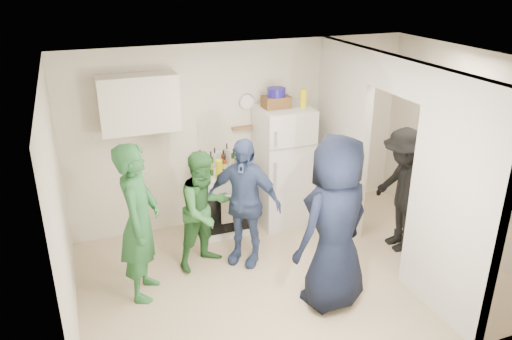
{
  "coord_description": "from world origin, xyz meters",
  "views": [
    {
      "loc": [
        -2.15,
        -4.5,
        3.42
      ],
      "look_at": [
        -0.3,
        0.4,
        1.25
      ],
      "focal_mm": 35.0,
      "sensor_mm": 36.0,
      "label": 1
    }
  ],
  "objects_px": {
    "yellow_cup_stack_top": "(303,99)",
    "person_nook": "(403,190)",
    "fridge": "(283,166)",
    "wicker_basket": "(276,102)",
    "blue_bowl": "(276,92)",
    "person_green_center": "(205,210)",
    "person_navy": "(335,224)",
    "person_green_left": "(139,222)",
    "person_denim": "(244,202)",
    "stove": "(224,201)"
  },
  "relations": [
    {
      "from": "stove",
      "to": "wicker_basket",
      "type": "relative_size",
      "value": 2.5
    },
    {
      "from": "person_green_left",
      "to": "person_green_center",
      "type": "distance_m",
      "value": 0.88
    },
    {
      "from": "yellow_cup_stack_top",
      "to": "person_nook",
      "type": "height_order",
      "value": "yellow_cup_stack_top"
    },
    {
      "from": "stove",
      "to": "person_denim",
      "type": "distance_m",
      "value": 0.91
    },
    {
      "from": "fridge",
      "to": "yellow_cup_stack_top",
      "type": "height_order",
      "value": "yellow_cup_stack_top"
    },
    {
      "from": "yellow_cup_stack_top",
      "to": "person_green_center",
      "type": "height_order",
      "value": "yellow_cup_stack_top"
    },
    {
      "from": "person_denim",
      "to": "wicker_basket",
      "type": "bearing_deg",
      "value": 89.95
    },
    {
      "from": "stove",
      "to": "person_green_left",
      "type": "bearing_deg",
      "value": -139.63
    },
    {
      "from": "person_denim",
      "to": "stove",
      "type": "bearing_deg",
      "value": 131.52
    },
    {
      "from": "fridge",
      "to": "blue_bowl",
      "type": "relative_size",
      "value": 6.94
    },
    {
      "from": "person_green_center",
      "to": "stove",
      "type": "bearing_deg",
      "value": 35.87
    },
    {
      "from": "yellow_cup_stack_top",
      "to": "person_green_left",
      "type": "height_order",
      "value": "yellow_cup_stack_top"
    },
    {
      "from": "wicker_basket",
      "to": "person_green_left",
      "type": "height_order",
      "value": "wicker_basket"
    },
    {
      "from": "person_green_center",
      "to": "person_nook",
      "type": "height_order",
      "value": "person_nook"
    },
    {
      "from": "person_green_left",
      "to": "yellow_cup_stack_top",
      "type": "bearing_deg",
      "value": -47.58
    },
    {
      "from": "blue_bowl",
      "to": "person_denim",
      "type": "height_order",
      "value": "blue_bowl"
    },
    {
      "from": "fridge",
      "to": "wicker_basket",
      "type": "relative_size",
      "value": 4.76
    },
    {
      "from": "wicker_basket",
      "to": "person_navy",
      "type": "bearing_deg",
      "value": -94.42
    },
    {
      "from": "blue_bowl",
      "to": "person_nook",
      "type": "relative_size",
      "value": 0.15
    },
    {
      "from": "yellow_cup_stack_top",
      "to": "person_green_center",
      "type": "distance_m",
      "value": 1.96
    },
    {
      "from": "person_navy",
      "to": "person_nook",
      "type": "xyz_separation_m",
      "value": [
        1.35,
        0.71,
        -0.15
      ]
    },
    {
      "from": "wicker_basket",
      "to": "person_navy",
      "type": "height_order",
      "value": "person_navy"
    },
    {
      "from": "person_nook",
      "to": "person_green_left",
      "type": "bearing_deg",
      "value": -87.78
    },
    {
      "from": "person_green_center",
      "to": "person_navy",
      "type": "height_order",
      "value": "person_navy"
    },
    {
      "from": "fridge",
      "to": "person_nook",
      "type": "bearing_deg",
      "value": -47.36
    },
    {
      "from": "yellow_cup_stack_top",
      "to": "person_navy",
      "type": "relative_size",
      "value": 0.13
    },
    {
      "from": "stove",
      "to": "wicker_basket",
      "type": "height_order",
      "value": "wicker_basket"
    },
    {
      "from": "blue_bowl",
      "to": "yellow_cup_stack_top",
      "type": "xyz_separation_m",
      "value": [
        0.32,
        -0.15,
        -0.08
      ]
    },
    {
      "from": "wicker_basket",
      "to": "person_nook",
      "type": "relative_size",
      "value": 0.22
    },
    {
      "from": "yellow_cup_stack_top",
      "to": "fridge",
      "type": "bearing_deg",
      "value": 155.56
    },
    {
      "from": "blue_bowl",
      "to": "person_green_center",
      "type": "relative_size",
      "value": 0.16
    },
    {
      "from": "blue_bowl",
      "to": "person_navy",
      "type": "height_order",
      "value": "blue_bowl"
    },
    {
      "from": "fridge",
      "to": "person_navy",
      "type": "bearing_deg",
      "value": -97.51
    },
    {
      "from": "fridge",
      "to": "person_green_center",
      "type": "distance_m",
      "value": 1.5
    },
    {
      "from": "yellow_cup_stack_top",
      "to": "person_denim",
      "type": "bearing_deg",
      "value": -147.05
    },
    {
      "from": "wicker_basket",
      "to": "person_denim",
      "type": "relative_size",
      "value": 0.22
    },
    {
      "from": "fridge",
      "to": "person_green_center",
      "type": "xyz_separation_m",
      "value": [
        -1.31,
        -0.71,
        -0.1
      ]
    },
    {
      "from": "yellow_cup_stack_top",
      "to": "person_navy",
      "type": "xyz_separation_m",
      "value": [
        -0.47,
        -1.81,
        -0.84
      ]
    },
    {
      "from": "wicker_basket",
      "to": "blue_bowl",
      "type": "xyz_separation_m",
      "value": [
        0.0,
        0.0,
        0.13
      ]
    },
    {
      "from": "person_green_left",
      "to": "person_navy",
      "type": "xyz_separation_m",
      "value": [
        1.86,
        -0.87,
        0.06
      ]
    },
    {
      "from": "wicker_basket",
      "to": "yellow_cup_stack_top",
      "type": "relative_size",
      "value": 1.4
    },
    {
      "from": "person_green_center",
      "to": "blue_bowl",
      "type": "bearing_deg",
      "value": 9.58
    },
    {
      "from": "wicker_basket",
      "to": "person_green_center",
      "type": "bearing_deg",
      "value": -148.1
    },
    {
      "from": "yellow_cup_stack_top",
      "to": "person_navy",
      "type": "distance_m",
      "value": 2.05
    },
    {
      "from": "person_green_center",
      "to": "person_navy",
      "type": "bearing_deg",
      "value": -70.75
    },
    {
      "from": "yellow_cup_stack_top",
      "to": "person_nook",
      "type": "relative_size",
      "value": 0.16
    },
    {
      "from": "stove",
      "to": "person_green_center",
      "type": "bearing_deg",
      "value": -121.81
    },
    {
      "from": "wicker_basket",
      "to": "person_green_left",
      "type": "distance_m",
      "value": 2.44
    },
    {
      "from": "person_denim",
      "to": "person_navy",
      "type": "relative_size",
      "value": 0.84
    },
    {
      "from": "person_green_center",
      "to": "person_denim",
      "type": "xyz_separation_m",
      "value": [
        0.45,
        -0.1,
        0.07
      ]
    }
  ]
}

